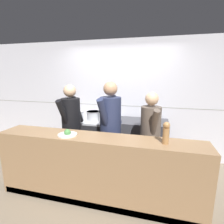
# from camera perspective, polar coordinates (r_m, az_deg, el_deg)

# --- Properties ---
(ground_plane) EXTENTS (14.00, 14.00, 0.00)m
(ground_plane) POSITION_cam_1_polar(r_m,az_deg,el_deg) (3.18, -3.53, -23.41)
(ground_plane) COLOR #7F705B
(wall_back_tiled) EXTENTS (8.00, 0.06, 2.60)m
(wall_back_tiled) POSITION_cam_1_polar(r_m,az_deg,el_deg) (4.02, 2.61, 4.32)
(wall_back_tiled) COLOR silver
(wall_back_tiled) RESTS_ON ground_plane
(oven_range) EXTENTS (1.02, 0.71, 0.88)m
(oven_range) POSITION_cam_1_polar(r_m,az_deg,el_deg) (4.01, -6.24, -8.50)
(oven_range) COLOR #232326
(oven_range) RESTS_ON ground_plane
(prep_counter) EXTENTS (1.05, 0.65, 0.92)m
(prep_counter) POSITION_cam_1_polar(r_m,az_deg,el_deg) (3.78, 9.56, -9.68)
(prep_counter) COLOR #38383D
(prep_counter) RESTS_ON ground_plane
(pass_counter) EXTENTS (3.00, 0.45, 0.99)m
(pass_counter) POSITION_cam_1_polar(r_m,az_deg,el_deg) (2.70, -4.92, -18.07)
(pass_counter) COLOR #93704C
(pass_counter) RESTS_ON ground_plane
(stock_pot) EXTENTS (0.27, 0.27, 0.18)m
(stock_pot) POSITION_cam_1_polar(r_m,az_deg,el_deg) (3.94, -11.07, -0.95)
(stock_pot) COLOR #B7BABF
(stock_pot) RESTS_ON oven_range
(sauce_pot) EXTENTS (0.32, 0.32, 0.18)m
(sauce_pot) POSITION_cam_1_polar(r_m,az_deg,el_deg) (3.85, -6.00, -1.04)
(sauce_pot) COLOR #B7BABF
(sauce_pot) RESTS_ON oven_range
(braising_pot) EXTENTS (0.29, 0.29, 0.19)m
(braising_pot) POSITION_cam_1_polar(r_m,az_deg,el_deg) (3.70, -2.34, -1.45)
(braising_pot) COLOR #B7BABF
(braising_pot) RESTS_ON oven_range
(mixing_bowl_steel) EXTENTS (0.20, 0.20, 0.08)m
(mixing_bowl_steel) POSITION_cam_1_polar(r_m,az_deg,el_deg) (3.60, 12.79, -2.56)
(mixing_bowl_steel) COLOR #B7BABF
(mixing_bowl_steel) RESTS_ON prep_counter
(chefs_knife) EXTENTS (0.36, 0.24, 0.02)m
(chefs_knife) POSITION_cam_1_polar(r_m,az_deg,el_deg) (3.45, 11.93, -3.70)
(chefs_knife) COLOR #B7BABF
(chefs_knife) RESTS_ON prep_counter
(plated_dish_main) EXTENTS (0.28, 0.28, 0.10)m
(plated_dish_main) POSITION_cam_1_polar(r_m,az_deg,el_deg) (2.62, -14.32, -6.89)
(plated_dish_main) COLOR white
(plated_dish_main) RESTS_ON pass_counter
(pepper_mill) EXTENTS (0.09, 0.09, 0.29)m
(pepper_mill) POSITION_cam_1_polar(r_m,az_deg,el_deg) (2.30, 17.23, -6.37)
(pepper_mill) COLOR #AD7A47
(pepper_mill) RESTS_ON pass_counter
(chef_head_cook) EXTENTS (0.39, 0.73, 1.68)m
(chef_head_cook) POSITION_cam_1_polar(r_m,az_deg,el_deg) (3.31, -13.09, -4.24)
(chef_head_cook) COLOR black
(chef_head_cook) RESTS_ON ground_plane
(chef_sous) EXTENTS (0.43, 0.76, 1.74)m
(chef_sous) POSITION_cam_1_polar(r_m,az_deg,el_deg) (2.97, -0.50, -5.11)
(chef_sous) COLOR black
(chef_sous) RESTS_ON ground_plane
(chef_line) EXTENTS (0.40, 0.69, 1.58)m
(chef_line) POSITION_cam_1_polar(r_m,az_deg,el_deg) (2.94, 12.33, -7.40)
(chef_line) COLOR black
(chef_line) RESTS_ON ground_plane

